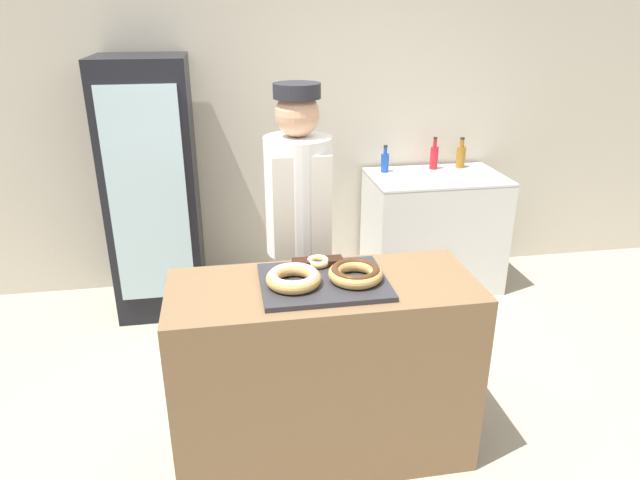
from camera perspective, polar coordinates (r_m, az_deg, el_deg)
ground_plane at (r=3.17m, az=0.33°, el=-19.94°), size 14.00×14.00×0.00m
wall_back at (r=4.53m, az=-4.47°, el=12.31°), size 8.00×0.06×2.70m
display_counter at (r=2.87m, az=0.35°, el=-12.92°), size 1.44×0.59×0.95m
serving_tray at (r=2.62m, az=0.37°, el=-4.22°), size 0.58×0.45×0.02m
donut_light_glaze at (r=2.56m, az=-2.66°, el=-3.76°), size 0.25×0.25×0.07m
donut_chocolate_glaze at (r=2.60m, az=3.56°, el=-3.29°), size 0.25×0.25×0.07m
donut_mini_center at (r=2.75m, az=-0.22°, el=-2.15°), size 0.12×0.12×0.04m
brownie_back_left at (r=2.74m, az=-1.92°, el=-2.34°), size 0.08×0.08×0.03m
brownie_back_right at (r=2.77m, az=1.47°, el=-2.10°), size 0.08×0.08×0.03m
baker_person at (r=3.17m, az=-2.10°, el=0.42°), size 0.36×0.36×1.78m
beverage_fridge at (r=4.25m, az=-16.33°, el=4.84°), size 0.61×0.63×1.84m
chest_freezer at (r=4.67m, az=11.19°, el=0.95°), size 1.03×0.65×0.92m
bottle_amber at (r=4.79m, az=13.91°, el=8.16°), size 0.07×0.07×0.25m
bottle_red at (r=4.69m, az=11.33°, el=8.17°), size 0.06×0.06×0.26m
bottle_blue at (r=4.55m, az=6.51°, el=7.78°), size 0.06×0.06×0.21m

